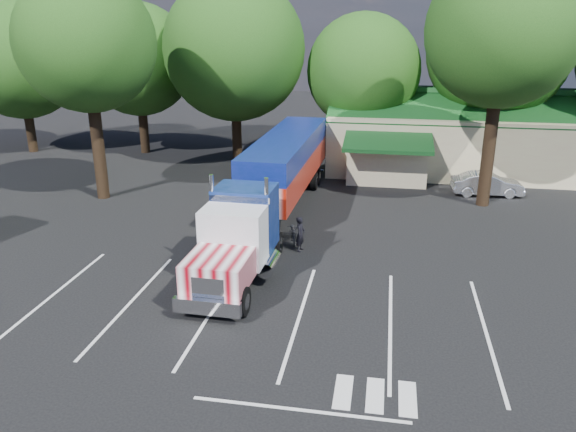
% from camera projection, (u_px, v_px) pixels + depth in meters
% --- Properties ---
extents(ground, '(120.00, 120.00, 0.00)m').
position_uv_depth(ground, '(252.00, 247.00, 26.10)').
color(ground, black).
rests_on(ground, ground).
extents(event_hall, '(24.20, 14.12, 5.55)m').
position_uv_depth(event_hall, '(499.00, 136.00, 39.64)').
color(event_hall, beige).
rests_on(event_hall, ground).
extents(tree_row_a, '(9.00, 9.00, 11.68)m').
position_uv_depth(tree_row_a, '(20.00, 59.00, 42.70)').
color(tree_row_a, black).
rests_on(tree_row_a, ground).
extents(tree_row_b, '(8.40, 8.40, 11.35)m').
position_uv_depth(tree_row_b, '(138.00, 60.00, 42.43)').
color(tree_row_b, black).
rests_on(tree_row_b, ground).
extents(tree_row_c, '(10.00, 10.00, 13.05)m').
position_uv_depth(tree_row_c, '(234.00, 49.00, 39.32)').
color(tree_row_c, black).
rests_on(tree_row_c, ground).
extents(tree_row_d, '(8.00, 8.00, 10.60)m').
position_uv_depth(tree_row_d, '(363.00, 71.00, 39.51)').
color(tree_row_d, black).
rests_on(tree_row_d, ground).
extents(tree_row_e, '(9.60, 9.60, 12.90)m').
position_uv_depth(tree_row_e, '(498.00, 50.00, 37.99)').
color(tree_row_e, black).
rests_on(tree_row_e, ground).
extents(tree_near_left, '(7.60, 7.60, 12.65)m').
position_uv_depth(tree_near_left, '(86.00, 43.00, 30.50)').
color(tree_near_left, black).
rests_on(tree_near_left, ground).
extents(tree_near_right, '(8.00, 8.00, 13.50)m').
position_uv_depth(tree_near_right, '(503.00, 31.00, 28.96)').
color(tree_near_right, black).
rests_on(tree_near_right, ground).
extents(semi_truck, '(3.38, 20.13, 4.20)m').
position_uv_depth(semi_truck, '(277.00, 177.00, 28.84)').
color(semi_truck, black).
rests_on(semi_truck, ground).
extents(woman, '(0.50, 0.66, 1.63)m').
position_uv_depth(woman, '(300.00, 234.00, 25.45)').
color(woman, black).
rests_on(woman, ground).
extents(bicycle, '(1.09, 2.00, 0.99)m').
position_uv_depth(bicycle, '(293.00, 232.00, 26.57)').
color(bicycle, black).
rests_on(bicycle, ground).
extents(silver_sedan, '(4.25, 1.74, 1.37)m').
position_uv_depth(silver_sedan, '(487.00, 184.00, 33.64)').
color(silver_sedan, '#B9BAC1').
rests_on(silver_sedan, ground).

